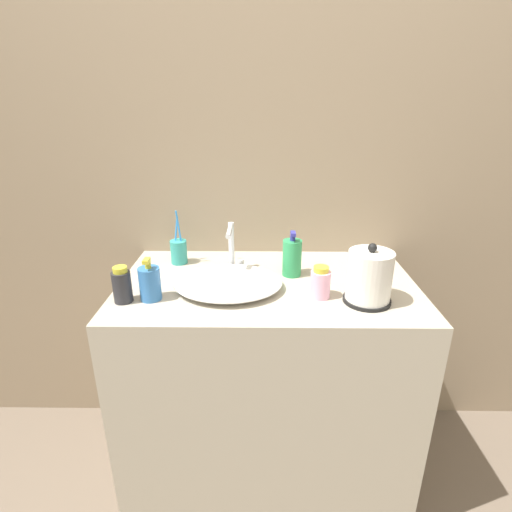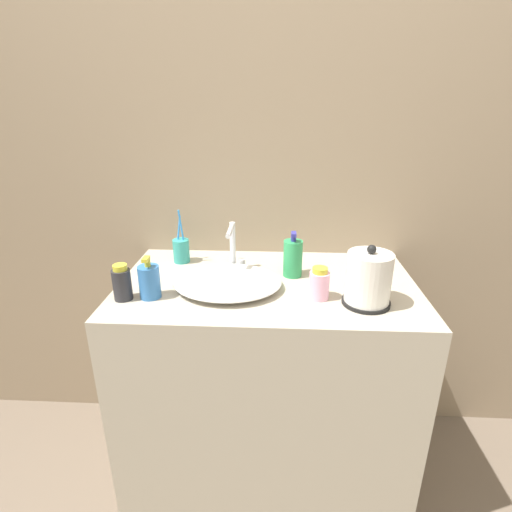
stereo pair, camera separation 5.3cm
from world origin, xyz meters
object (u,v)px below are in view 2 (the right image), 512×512
Objects in this scene: toothbrush_cup at (181,250)px; lotion_bottle at (293,258)px; faucet at (233,244)px; mouthwash_bottle at (319,284)px; shampoo_bottle at (149,281)px; electric_kettle at (368,281)px; hand_cream_bottle at (122,283)px.

lotion_bottle is (0.44, -0.11, 0.02)m from toothbrush_cup.
faucet is 0.37m from mouthwash_bottle.
electric_kettle is at bearing -0.83° from shampoo_bottle.
mouthwash_bottle is (0.56, 0.02, -0.01)m from shampoo_bottle.
shampoo_bottle is at bearing -177.85° from mouthwash_bottle.
mouthwash_bottle is 0.90× the size of hand_cream_bottle.
hand_cream_bottle is (-0.64, -0.04, 0.01)m from mouthwash_bottle.
electric_kettle is 1.83× the size of mouthwash_bottle.
hand_cream_bottle is at bearing -168.39° from shampoo_bottle.
electric_kettle is at bearing -28.55° from faucet.
toothbrush_cup reaches higher than electric_kettle.
mouthwash_bottle is (0.52, -0.29, 0.00)m from toothbrush_cup.
mouthwash_bottle is (0.30, -0.21, -0.06)m from faucet.
faucet is at bearing 42.86° from shampoo_bottle.
toothbrush_cup is 2.01× the size of mouthwash_bottle.
lotion_bottle is at bearing 114.11° from mouthwash_bottle.
faucet is 1.08× the size of lotion_bottle.
lotion_bottle is 1.57× the size of mouthwash_bottle.
shampoo_bottle is 1.21× the size of hand_cream_bottle.
toothbrush_cup reaches higher than faucet.
mouthwash_bottle is at bearing 2.15° from shampoo_bottle.
mouthwash_bottle is (-0.15, 0.03, -0.03)m from electric_kettle.
hand_cream_bottle is at bearing -109.64° from toothbrush_cup.
toothbrush_cup reaches higher than lotion_bottle.
hand_cream_bottle is (-0.09, -0.02, -0.00)m from shampoo_bottle.
faucet is 0.85× the size of toothbrush_cup.
mouthwash_bottle is at bearing -29.34° from toothbrush_cup.
faucet is at bearing 151.45° from electric_kettle.
faucet is 0.43m from hand_cream_bottle.
electric_kettle is 1.17× the size of lotion_bottle.
lotion_bottle is at bearing 137.42° from electric_kettle.
hand_cream_bottle is at bearing -176.58° from mouthwash_bottle.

